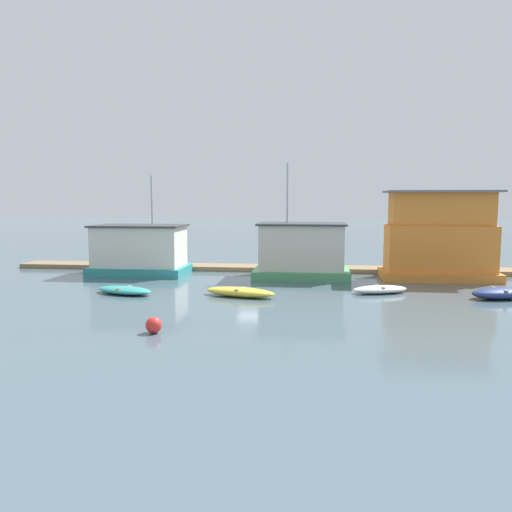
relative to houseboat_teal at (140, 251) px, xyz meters
The scene contains 10 objects.
ground_plane 7.73m from the houseboat_teal, ahead, with size 200.00×200.00×0.00m, color #475B66.
dock_walkway 8.17m from the houseboat_teal, 19.83° to the left, with size 33.80×2.06×0.30m, color #846B4C.
houseboat_teal is the anchor object (origin of this frame).
houseboat_green 10.26m from the houseboat_teal, ahead, with size 5.76×4.04×6.94m.
houseboat_orange 18.41m from the houseboat_teal, ahead, with size 6.68×3.27×5.27m.
dinghy_teal 6.93m from the houseboat_teal, 76.76° to the right, with size 3.34×2.13×0.38m.
dinghy_yellow 10.04m from the houseboat_teal, 41.61° to the right, with size 3.77×1.98×0.45m.
dinghy_white 15.23m from the houseboat_teal, 18.76° to the right, with size 3.08×1.93×0.39m.
dinghy_navy 20.70m from the houseboat_teal, 16.03° to the right, with size 3.01×2.00×0.54m.
buoy_red 14.73m from the houseboat_teal, 68.38° to the right, with size 0.58×0.58×0.58m, color red.
Camera 1 is at (3.49, -30.24, 4.70)m, focal length 35.00 mm.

